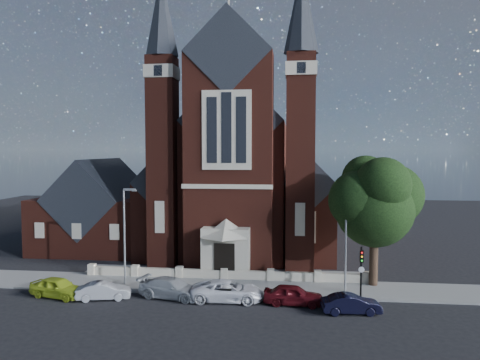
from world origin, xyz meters
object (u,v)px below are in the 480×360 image
(street_lamp_right, at_px, (347,235))
(car_lime_van, at_px, (58,287))
(car_navy, at_px, (351,304))
(street_tree, at_px, (377,203))
(car_dark_red, at_px, (293,295))
(street_lamp_left, at_px, (125,230))
(traffic_signal, at_px, (361,266))
(car_silver_b, at_px, (172,288))
(church, at_px, (244,175))
(car_white_suv, at_px, (228,291))
(parish_hall, at_px, (101,213))
(car_silver_a, at_px, (104,291))

(street_lamp_right, bearing_deg, car_lime_van, -170.48)
(car_navy, bearing_deg, street_tree, -29.19)
(car_dark_red, distance_m, car_navy, 4.20)
(street_lamp_left, height_order, car_dark_red, street_lamp_left)
(traffic_signal, bearing_deg, street_lamp_left, 175.24)
(car_silver_b, distance_m, car_navy, 13.30)
(church, bearing_deg, car_dark_red, -75.14)
(street_lamp_right, bearing_deg, car_white_suv, -161.27)
(parish_hall, xyz_separation_m, car_silver_a, (7.74, -17.82, -3.36))
(street_lamp_left, height_order, car_lime_van, street_lamp_left)
(car_silver_a, distance_m, car_navy, 18.18)
(car_silver_a, bearing_deg, car_white_suv, -100.24)
(car_silver_b, relative_size, car_navy, 1.28)
(street_lamp_right, xyz_separation_m, car_dark_red, (-4.16, -3.40, -3.86))
(car_lime_van, relative_size, car_white_suv, 0.82)
(car_white_suv, bearing_deg, car_navy, -102.86)
(car_dark_red, bearing_deg, street_lamp_right, -46.95)
(traffic_signal, height_order, car_dark_red, traffic_signal)
(car_dark_red, bearing_deg, street_lamp_left, 80.00)
(church, bearing_deg, traffic_signal, -61.80)
(street_tree, xyz_separation_m, car_lime_van, (-24.54, -5.40, -6.20))
(church, distance_m, car_dark_red, 24.29)
(street_lamp_left, xyz_separation_m, traffic_signal, (18.91, -1.57, -2.02))
(parish_hall, height_order, street_lamp_left, parish_hall)
(car_lime_van, distance_m, car_silver_a, 3.68)
(church, height_order, street_lamp_left, church)
(car_lime_van, bearing_deg, traffic_signal, -70.18)
(street_tree, relative_size, car_dark_red, 2.48)
(church, height_order, street_lamp_right, church)
(street_lamp_right, bearing_deg, parish_hall, 151.78)
(street_lamp_right, height_order, car_lime_van, street_lamp_right)
(traffic_signal, bearing_deg, car_navy, -109.11)
(street_lamp_left, xyz_separation_m, street_lamp_right, (18.00, 0.00, 0.00))
(church, bearing_deg, car_silver_b, -98.53)
(car_white_suv, bearing_deg, car_dark_red, -95.86)
(car_silver_a, bearing_deg, street_lamp_right, -93.16)
(street_tree, bearing_deg, car_navy, -112.66)
(parish_hall, height_order, car_navy, parish_hall)
(church, bearing_deg, parish_hall, -162.84)
(car_dark_red, bearing_deg, parish_hall, 55.38)
(church, distance_m, car_silver_a, 25.36)
(car_silver_a, height_order, car_dark_red, car_dark_red)
(traffic_signal, bearing_deg, car_lime_van, -174.72)
(car_dark_red, bearing_deg, car_silver_a, 95.52)
(church, relative_size, street_lamp_right, 4.31)
(street_tree, height_order, car_navy, street_tree)
(parish_hall, relative_size, traffic_signal, 3.05)
(street_lamp_left, relative_size, car_white_suv, 1.49)
(street_lamp_right, height_order, car_dark_red, street_lamp_right)
(street_lamp_left, xyz_separation_m, car_navy, (17.80, -4.78, -3.93))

